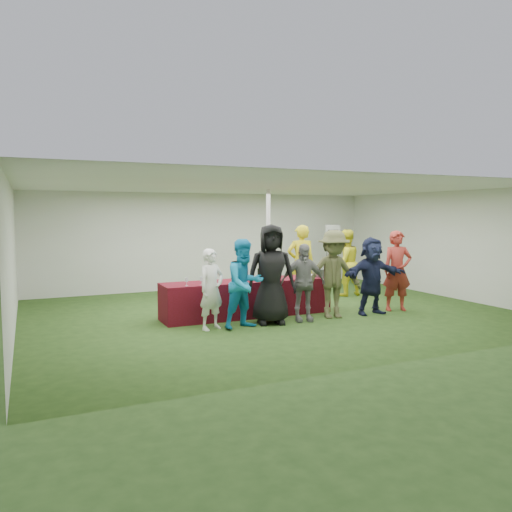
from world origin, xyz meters
name	(u,v)px	position (x,y,z in m)	size (l,w,h in m)	color
ground	(272,313)	(0.00, 0.00, 0.00)	(60.00, 60.00, 0.00)	#284719
tent	(268,246)	(0.50, 1.20, 1.35)	(10.00, 10.00, 10.00)	white
serving_table	(247,298)	(-0.60, -0.06, 0.38)	(3.60, 0.80, 0.75)	maroon
wine_bottles	(268,272)	(-0.06, 0.07, 0.87)	(0.54, 0.10, 0.32)	black
wine_glasses	(231,277)	(-1.06, -0.30, 0.86)	(2.78, 0.14, 0.16)	silver
water_bottle	(247,275)	(-0.56, 0.02, 0.85)	(0.07, 0.07, 0.23)	silver
bar_towel	(309,275)	(0.93, -0.01, 0.77)	(0.25, 0.18, 0.03)	white
dump_bucket	(321,273)	(1.06, -0.28, 0.84)	(0.22, 0.22, 0.18)	slate
wine_list_sign	(333,242)	(3.30, 2.66, 1.32)	(0.50, 0.03, 1.80)	slate
staff_pourer	(301,263)	(1.27, 0.97, 0.93)	(0.68, 0.45, 1.86)	gold
staff_back	(345,263)	(2.73, 1.21, 0.86)	(0.84, 0.65, 1.72)	yellow
customer_0	(211,289)	(-1.69, -0.90, 0.75)	(0.55, 0.36, 1.50)	white
customer_1	(245,284)	(-1.09, -1.06, 0.84)	(0.81, 0.63, 1.67)	#1386BE
customer_2	(271,274)	(-0.47, -0.92, 0.97)	(0.95, 0.62, 1.94)	black
customer_3	(303,282)	(0.20, -0.99, 0.77)	(0.91, 0.38, 1.55)	slate
customer_4	(334,274)	(0.92, -0.98, 0.90)	(1.16, 0.67, 1.80)	#4A4C2A
customer_5	(372,276)	(1.86, -1.00, 0.82)	(1.53, 0.49, 1.65)	#171D3A
customer_6	(397,271)	(2.62, -0.92, 0.88)	(0.64, 0.42, 1.76)	maroon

